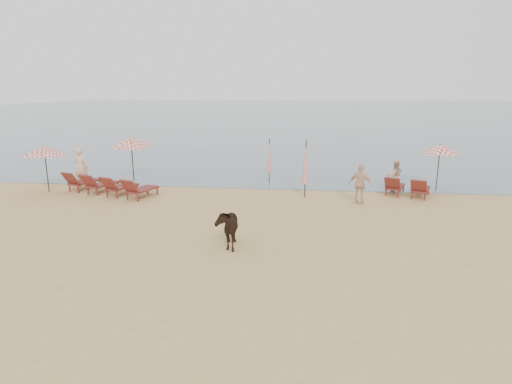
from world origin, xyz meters
TOP-DOWN VIEW (x-y plane):
  - ground at (0.00, 0.00)m, footprint 120.00×120.00m
  - sea at (0.00, 80.00)m, footprint 160.00×140.00m
  - lounger_cluster_left at (-7.15, 8.21)m, footprint 4.58×3.12m
  - lounger_cluster_right at (6.35, 9.37)m, footprint 2.28×2.24m
  - umbrella_open_left_a at (-10.18, 8.37)m, footprint 1.92×1.92m
  - umbrella_open_left_b at (-7.06, 10.94)m, footprint 1.92×1.95m
  - umbrella_open_right at (8.01, 10.70)m, footprint 1.82×1.82m
  - umbrella_closed_left at (-0.04, 11.53)m, footprint 0.28×0.28m
  - umbrella_closed_right at (1.78, 8.77)m, footprint 0.31×0.31m
  - cow at (-0.61, 2.35)m, footprint 0.94×1.62m
  - beachgoer_left at (-9.13, 9.54)m, footprint 0.75×0.53m
  - beachgoer_right_a at (5.96, 10.23)m, footprint 0.77×0.64m
  - beachgoer_right_b at (4.08, 7.85)m, footprint 1.07×0.77m

SIDE VIEW (x-z plane):
  - ground at x=0.00m, z-range 0.00..0.00m
  - sea at x=0.00m, z-range -0.03..0.03m
  - lounger_cluster_right at x=6.35m, z-range 0.12..0.76m
  - lounger_cluster_left at x=-7.15m, z-range 0.13..0.80m
  - cow at x=-0.61m, z-range 0.00..1.28m
  - beachgoer_right_a at x=5.96m, z-range 0.00..1.47m
  - beachgoer_right_b at x=4.08m, z-range 0.00..1.69m
  - beachgoer_left at x=-9.13m, z-range 0.00..1.95m
  - umbrella_closed_left at x=-0.04m, z-range 0.26..2.52m
  - umbrella_closed_right at x=1.78m, z-range 0.29..2.84m
  - umbrella_open_left_a at x=-10.18m, z-range 0.87..3.06m
  - umbrella_open_right at x=8.01m, z-range 0.89..3.10m
  - umbrella_open_left_b at x=-7.06m, z-range 0.89..3.34m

